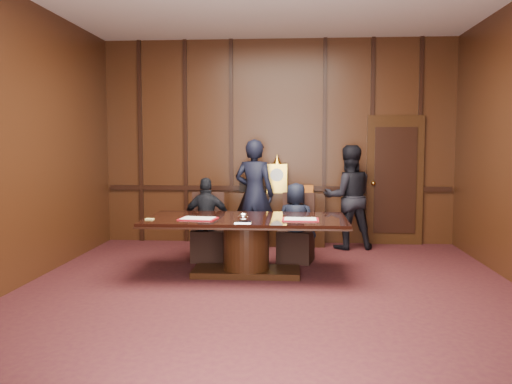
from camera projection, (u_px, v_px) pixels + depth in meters
The scene contains 13 objects.
room at pixel (274, 144), 5.99m from camera, with size 7.00×7.04×3.50m.
sideboard at pixel (277, 216), 9.21m from camera, with size 1.60×0.45×1.54m.
conference_table at pixel (246, 236), 7.09m from camera, with size 2.62×1.32×0.76m.
folder_left at pixel (198, 219), 6.91m from camera, with size 0.50×0.39×0.02m.
folder_right at pixel (300, 219), 6.84m from camera, with size 0.46×0.33×0.02m.
inkstand at pixel (243, 218), 6.61m from camera, with size 0.20×0.14×0.12m.
notepad at pixel (150, 219), 6.87m from camera, with size 0.10×0.07×0.01m, color #E6D270.
chair_left at pixel (208, 240), 8.02m from camera, with size 0.52×0.52×0.99m.
chair_right at pixel (296, 241), 7.93m from camera, with size 0.57×0.57×0.99m.
signatory_left at pixel (207, 220), 7.92m from camera, with size 0.72×0.30×1.23m, color black.
signatory_right at pixel (296, 223), 7.83m from camera, with size 0.57×0.37×1.16m, color black.
witness_left at pixel (254, 194), 8.85m from camera, with size 0.65×0.43×1.79m, color black.
witness_right at pixel (348, 197), 8.84m from camera, with size 0.83×0.64×1.70m, color black.
Camera 1 is at (0.29, -5.88, 1.73)m, focal length 38.00 mm.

